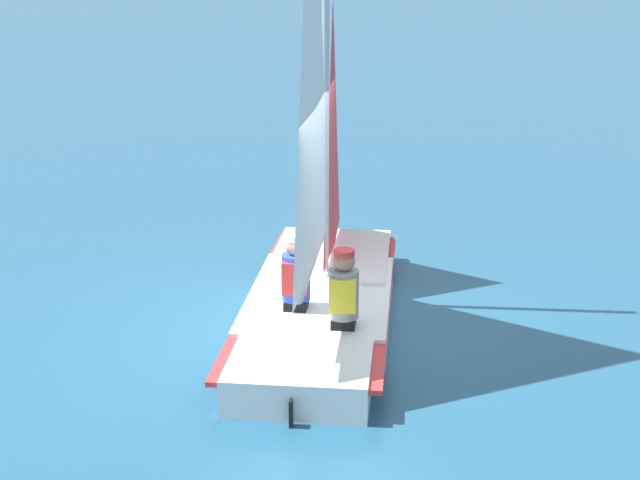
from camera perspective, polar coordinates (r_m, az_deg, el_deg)
name	(u,v)px	position (r m, az deg, el deg)	size (l,w,h in m)	color
ground_plane	(320,321)	(10.05, 0.00, -5.22)	(260.00, 260.00, 0.00)	#235675
sailboat_main	(320,253)	(9.71, -0.03, -0.83)	(4.28, 4.27, 5.78)	white
sailor_helm	(296,283)	(9.37, -1.54, -2.80)	(0.42, 0.42, 1.16)	black
sailor_crew	(344,301)	(8.91, 1.53, -3.89)	(0.42, 0.42, 1.16)	black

